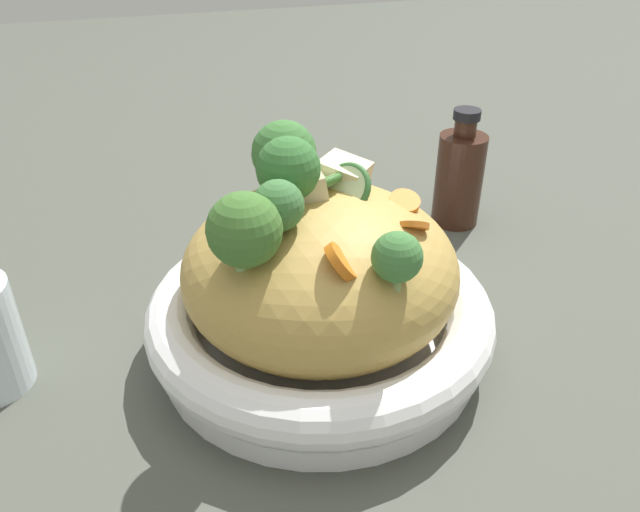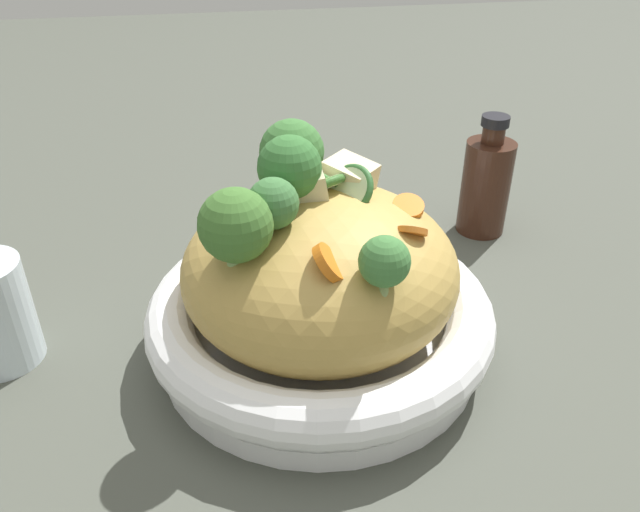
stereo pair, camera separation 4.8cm
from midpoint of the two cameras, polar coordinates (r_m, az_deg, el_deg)
ground_plane at (r=0.54m, az=-2.60°, el=-8.35°), size 3.00×3.00×0.00m
serving_bowl at (r=0.52m, az=-2.68°, el=-5.82°), size 0.28×0.28×0.06m
noodle_heap at (r=0.49m, az=-2.82°, el=-1.28°), size 0.22×0.22×0.12m
broccoli_florets at (r=0.45m, az=-6.48°, el=5.73°), size 0.14×0.19×0.08m
carrot_coins at (r=0.44m, az=2.23°, el=1.88°), size 0.10×0.09×0.03m
zucchini_slices at (r=0.48m, az=-2.27°, el=6.40°), size 0.07×0.08×0.04m
chicken_chunks at (r=0.48m, az=-2.16°, el=6.74°), size 0.08×0.06×0.03m
soy_sauce_bottle at (r=0.71m, az=10.69°, el=7.09°), size 0.05×0.05×0.13m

